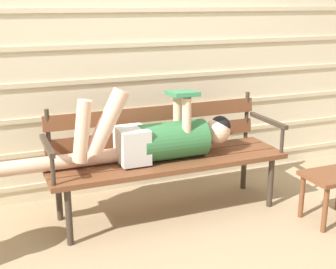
# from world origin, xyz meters

# --- Properties ---
(ground_plane) EXTENTS (12.00, 12.00, 0.00)m
(ground_plane) POSITION_xyz_m (0.00, 0.00, 0.00)
(ground_plane) COLOR tan
(house_siding) EXTENTS (5.14, 0.08, 2.37)m
(house_siding) POSITION_xyz_m (0.00, 0.73, 1.18)
(house_siding) COLOR beige
(house_siding) RESTS_ON ground
(park_bench) EXTENTS (1.73, 0.51, 0.81)m
(park_bench) POSITION_xyz_m (0.00, 0.20, 0.46)
(park_bench) COLOR brown
(park_bench) RESTS_ON ground
(reclining_person) EXTENTS (1.66, 0.27, 0.56)m
(reclining_person) POSITION_xyz_m (-0.10, 0.13, 0.59)
(reclining_person) COLOR #33703D
(footstool) EXTENTS (0.43, 0.31, 0.36)m
(footstool) POSITION_xyz_m (1.04, -0.43, 0.29)
(footstool) COLOR brown
(footstool) RESTS_ON ground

